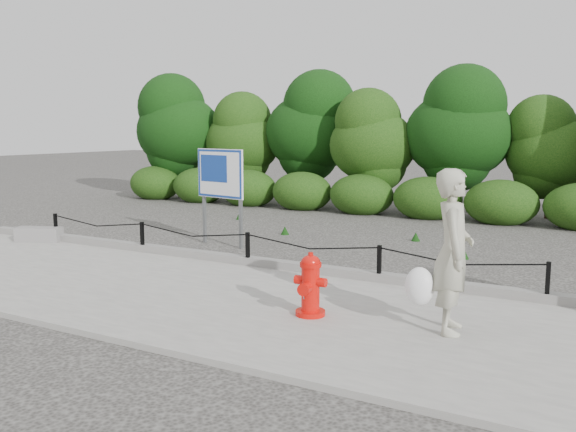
% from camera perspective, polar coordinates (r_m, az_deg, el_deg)
% --- Properties ---
extents(ground, '(90.00, 90.00, 0.00)m').
position_cam_1_polar(ground, '(11.06, -3.77, -5.01)').
color(ground, '#2D2B28').
rests_on(ground, ground).
extents(sidewalk, '(14.00, 4.00, 0.08)m').
position_cam_1_polar(sidewalk, '(9.48, -10.39, -7.12)').
color(sidewalk, gray).
rests_on(sidewalk, ground).
extents(curb, '(14.00, 0.22, 0.14)m').
position_cam_1_polar(curb, '(11.07, -3.64, -4.20)').
color(curb, slate).
rests_on(curb, sidewalk).
extents(chain_barrier, '(10.06, 0.06, 0.60)m').
position_cam_1_polar(chain_barrier, '(10.96, -3.80, -2.68)').
color(chain_barrier, black).
rests_on(chain_barrier, sidewalk).
extents(treeline, '(20.46, 3.64, 4.55)m').
position_cam_1_polar(treeline, '(18.80, 12.02, 7.92)').
color(treeline, black).
rests_on(treeline, ground).
extents(fire_hydrant, '(0.44, 0.45, 0.85)m').
position_cam_1_polar(fire_hydrant, '(8.03, 2.09, -6.52)').
color(fire_hydrant, red).
rests_on(fire_hydrant, sidewalk).
extents(pedestrian, '(0.85, 0.82, 1.98)m').
position_cam_1_polar(pedestrian, '(7.54, 14.99, -3.42)').
color(pedestrian, '#A6A48E').
rests_on(pedestrian, sidewalk).
extents(concrete_block, '(1.03, 0.69, 0.31)m').
position_cam_1_polar(concrete_block, '(14.34, -22.29, -1.59)').
color(concrete_block, slate).
rests_on(concrete_block, sidewalk).
extents(advertising_sign, '(1.30, 0.30, 2.09)m').
position_cam_1_polar(advertising_sign, '(13.11, -6.37, 3.56)').
color(advertising_sign, slate).
rests_on(advertising_sign, ground).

